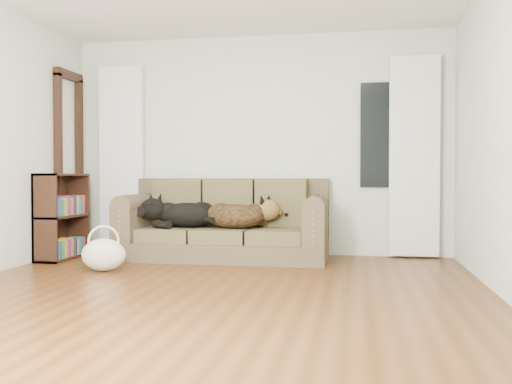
% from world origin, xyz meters
% --- Properties ---
extents(floor, '(5.00, 5.00, 0.00)m').
position_xyz_m(floor, '(0.00, 0.00, 0.00)').
color(floor, '#41240C').
rests_on(floor, ground).
extents(wall_back, '(4.50, 0.04, 2.60)m').
position_xyz_m(wall_back, '(0.00, 2.50, 1.30)').
color(wall_back, silver).
rests_on(wall_back, ground).
extents(curtain_left, '(0.55, 0.08, 2.25)m').
position_xyz_m(curtain_left, '(-1.70, 2.42, 1.15)').
color(curtain_left, white).
rests_on(curtain_left, ground).
extents(curtain_right, '(0.55, 0.08, 2.25)m').
position_xyz_m(curtain_right, '(1.80, 2.42, 1.15)').
color(curtain_right, white).
rests_on(curtain_right, ground).
extents(window_pane, '(0.50, 0.03, 1.20)m').
position_xyz_m(window_pane, '(1.45, 2.47, 1.40)').
color(window_pane, black).
rests_on(window_pane, wall_back).
extents(door_casing, '(0.07, 0.60, 2.10)m').
position_xyz_m(door_casing, '(-2.20, 2.05, 1.05)').
color(door_casing, black).
rests_on(door_casing, ground).
extents(sofa, '(2.29, 0.99, 0.94)m').
position_xyz_m(sofa, '(-0.30, 1.97, 0.45)').
color(sofa, '#31291C').
rests_on(sofa, floor).
extents(dog_black_lab, '(0.72, 0.54, 0.29)m').
position_xyz_m(dog_black_lab, '(-0.77, 1.96, 0.48)').
color(dog_black_lab, black).
rests_on(dog_black_lab, sofa).
extents(dog_shepherd, '(0.72, 0.55, 0.30)m').
position_xyz_m(dog_shepherd, '(-0.12, 1.95, 0.49)').
color(dog_shepherd, black).
rests_on(dog_shepherd, sofa).
extents(tv_remote, '(0.07, 0.20, 0.02)m').
position_xyz_m(tv_remote, '(0.75, 1.87, 0.73)').
color(tv_remote, black).
rests_on(tv_remote, sofa).
extents(tote_bag, '(0.47, 0.38, 0.32)m').
position_xyz_m(tote_bag, '(-1.27, 0.97, 0.16)').
color(tote_bag, beige).
rests_on(tote_bag, floor).
extents(bookshelf, '(0.33, 0.78, 0.96)m').
position_xyz_m(bookshelf, '(-2.09, 1.68, 0.50)').
color(bookshelf, black).
rests_on(bookshelf, floor).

